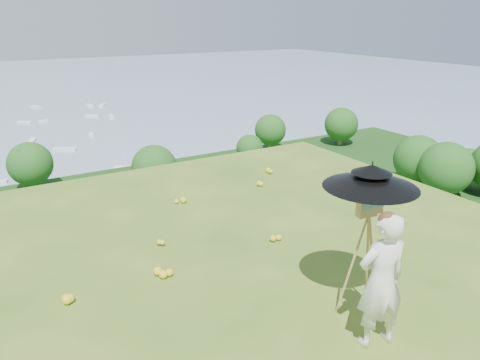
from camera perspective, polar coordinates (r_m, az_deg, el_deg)
ground at (r=5.64m, az=-5.29°, el=-20.93°), size 14.00×14.00×0.00m
shoreline_tier at (r=88.34m, az=-26.43°, el=-9.46°), size 170.00×28.00×8.00m
slope_trees at (r=43.20m, az=-25.43°, el=-8.19°), size 110.00×50.00×6.00m
harbor_town at (r=85.62m, az=-27.08°, el=-5.63°), size 110.00×22.00×5.00m
wildflowers at (r=5.78m, az=-6.45°, el=-19.05°), size 10.00×10.50×0.12m
painter at (r=5.60m, az=16.83°, el=-11.71°), size 0.67×0.51×1.66m
field_easel at (r=6.09m, az=14.99°, el=-8.65°), size 0.74×0.74×1.70m
sun_umbrella at (r=5.77m, az=15.59°, el=-0.85°), size 1.47×1.47×0.64m
painter_cap at (r=5.24m, az=17.66°, el=-4.32°), size 0.25×0.29×0.10m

